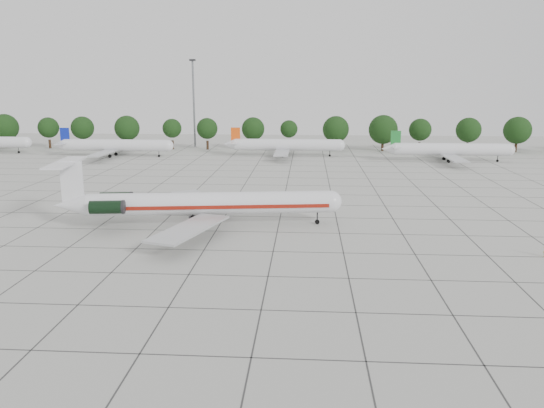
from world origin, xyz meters
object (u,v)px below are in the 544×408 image
(main_airliner, at_px, (195,203))
(bg_airliner_d, at_px, (450,150))
(bg_airliner_c, at_px, (286,145))
(bg_airliner_b, at_px, (115,145))
(floodlight_mast, at_px, (194,98))

(main_airliner, distance_m, bg_airliner_d, 80.20)
(bg_airliner_c, distance_m, bg_airliner_d, 40.83)
(bg_airliner_b, xyz_separation_m, floodlight_mast, (15.93, 23.55, 11.37))
(bg_airliner_b, relative_size, bg_airliner_c, 1.00)
(bg_airliner_c, height_order, floodlight_mast, floodlight_mast)
(main_airliner, relative_size, bg_airliner_b, 1.35)
(bg_airliner_c, relative_size, floodlight_mast, 1.11)
(main_airliner, bearing_deg, bg_airliner_b, 110.26)
(main_airliner, relative_size, bg_airliner_d, 1.35)
(bg_airliner_d, bearing_deg, floodlight_mast, 158.70)
(bg_airliner_b, bearing_deg, bg_airliner_c, 4.86)
(floodlight_mast, bearing_deg, bg_airliner_c, -35.04)
(main_airliner, xyz_separation_m, bg_airliner_d, (49.58, 63.03, -0.26))
(bg_airliner_b, distance_m, floodlight_mast, 30.62)
(main_airliner, bearing_deg, bg_airliner_d, 44.32)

